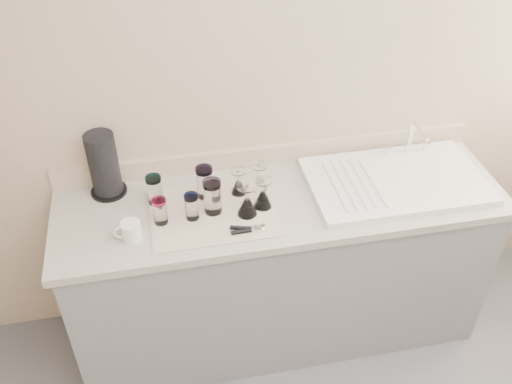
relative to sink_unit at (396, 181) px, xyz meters
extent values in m
cube|color=tan|center=(-0.55, 0.30, 0.33)|extent=(3.50, 0.04, 2.50)
cube|color=slate|center=(-0.55, 0.00, -0.49)|extent=(2.00, 0.60, 0.86)
cube|color=gray|center=(-0.55, 0.00, -0.04)|extent=(2.06, 0.62, 0.04)
cube|color=white|center=(0.00, 0.00, 0.00)|extent=(0.82, 0.50, 0.03)
cylinder|color=silver|center=(0.14, 0.20, 0.11)|extent=(0.02, 0.02, 0.18)
cylinder|color=silver|center=(0.14, 0.12, 0.19)|extent=(0.02, 0.16, 0.02)
cylinder|color=silver|center=(0.04, 0.20, 0.04)|extent=(0.03, 0.03, 0.04)
cylinder|color=silver|center=(0.24, 0.20, 0.04)|extent=(0.03, 0.03, 0.04)
cube|color=silver|center=(-0.87, -0.04, -0.02)|extent=(0.55, 0.42, 0.01)
cylinder|color=white|center=(-1.12, 0.08, 0.05)|extent=(0.07, 0.07, 0.12)
cylinder|color=#128186|center=(-1.12, 0.08, 0.12)|extent=(0.07, 0.07, 0.02)
cylinder|color=white|center=(-0.89, 0.08, 0.06)|extent=(0.07, 0.07, 0.14)
cylinder|color=#6B3EB0|center=(-0.89, 0.08, 0.13)|extent=(0.08, 0.08, 0.02)
cylinder|color=white|center=(-1.10, -0.06, 0.04)|extent=(0.06, 0.06, 0.11)
cylinder|color=#E01866|center=(-1.10, -0.06, 0.10)|extent=(0.06, 0.06, 0.02)
cylinder|color=white|center=(-0.97, -0.06, 0.04)|extent=(0.06, 0.06, 0.11)
cylinder|color=blue|center=(-0.97, -0.06, 0.10)|extent=(0.06, 0.06, 0.02)
cylinder|color=white|center=(-0.87, -0.03, 0.06)|extent=(0.08, 0.08, 0.14)
cylinder|color=#AE8AD2|center=(-0.87, -0.03, 0.14)|extent=(0.08, 0.08, 0.02)
cone|color=white|center=(-0.74, 0.07, 0.02)|extent=(0.07, 0.07, 0.07)
cylinder|color=white|center=(-0.74, 0.07, 0.08)|extent=(0.01, 0.01, 0.05)
cylinder|color=white|center=(-0.74, 0.07, 0.11)|extent=(0.07, 0.07, 0.01)
cone|color=white|center=(-0.64, 0.08, 0.02)|extent=(0.08, 0.08, 0.07)
cylinder|color=white|center=(-0.64, 0.08, 0.09)|extent=(0.01, 0.01, 0.06)
cylinder|color=white|center=(-0.64, 0.08, 0.12)|extent=(0.08, 0.08, 0.01)
cone|color=white|center=(-0.73, -0.08, 0.03)|extent=(0.09, 0.09, 0.08)
cylinder|color=white|center=(-0.73, -0.08, 0.10)|extent=(0.01, 0.01, 0.07)
cylinder|color=white|center=(-0.73, -0.08, 0.14)|extent=(0.09, 0.09, 0.01)
cone|color=white|center=(-0.65, -0.04, 0.03)|extent=(0.08, 0.08, 0.08)
cylinder|color=white|center=(-0.65, -0.04, 0.10)|extent=(0.01, 0.01, 0.06)
cylinder|color=white|center=(-0.65, -0.04, 0.13)|extent=(0.08, 0.08, 0.01)
cube|color=silver|center=(-0.70, -0.20, 0.00)|extent=(0.06, 0.04, 0.02)
cylinder|color=black|center=(-0.76, -0.20, 0.00)|extent=(0.11, 0.02, 0.02)
cylinder|color=black|center=(-0.76, -0.18, 0.00)|extent=(0.11, 0.05, 0.02)
cylinder|color=white|center=(-1.23, -0.13, 0.02)|extent=(0.09, 0.09, 0.09)
torus|color=white|center=(-1.27, -0.14, 0.02)|extent=(0.07, 0.01, 0.06)
cylinder|color=black|center=(-1.32, 0.21, -0.01)|extent=(0.17, 0.17, 0.01)
cylinder|color=black|center=(-1.32, 0.21, 0.14)|extent=(0.13, 0.13, 0.30)
camera|label=1|loc=(-1.07, -1.95, 1.62)|focal=40.00mm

